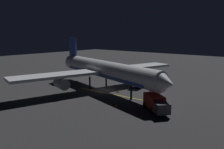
{
  "coord_description": "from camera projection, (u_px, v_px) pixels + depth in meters",
  "views": [
    {
      "loc": [
        35.47,
        31.96,
        11.65
      ],
      "look_at": [
        0.0,
        2.0,
        3.5
      ],
      "focal_mm": 37.76,
      "sensor_mm": 36.0,
      "label": 1
    }
  ],
  "objects": [
    {
      "name": "ground_plane",
      "position": [
        105.0,
        90.0,
        49.04
      ],
      "size": [
        180.0,
        180.0,
        0.2
      ],
      "primitive_type": "cube",
      "color": "#2D2D2F"
    },
    {
      "name": "catering_truck",
      "position": [
        138.0,
        81.0,
        51.98
      ],
      "size": [
        6.14,
        4.34,
        2.35
      ],
      "color": "silver",
      "rests_on": "ground_plane"
    },
    {
      "name": "traffic_cone_near_right",
      "position": [
        143.0,
        85.0,
        52.2
      ],
      "size": [
        0.5,
        0.5,
        0.55
      ],
      "color": "#EA590F",
      "rests_on": "ground_plane"
    },
    {
      "name": "apron_guide_stripe",
      "position": [
        115.0,
        95.0,
        45.3
      ],
      "size": [
        1.13,
        18.14,
        0.01
      ],
      "primitive_type": "cube",
      "rotation": [
        0.0,
        0.0,
        0.05
      ],
      "color": "gold",
      "rests_on": "ground_plane"
    },
    {
      "name": "traffic_cone_under_wing",
      "position": [
        118.0,
        91.0,
        46.94
      ],
      "size": [
        0.5,
        0.5,
        0.55
      ],
      "color": "#EA590F",
      "rests_on": "ground_plane"
    },
    {
      "name": "traffic_cone_near_left",
      "position": [
        116.0,
        106.0,
        37.59
      ],
      "size": [
        0.5,
        0.5,
        0.55
      ],
      "color": "#EA590F",
      "rests_on": "ground_plane"
    },
    {
      "name": "baggage_truck",
      "position": [
        156.0,
        103.0,
        35.45
      ],
      "size": [
        5.23,
        5.88,
        2.39
      ],
      "color": "maroon",
      "rests_on": "ground_plane"
    },
    {
      "name": "airliner",
      "position": [
        103.0,
        70.0,
        48.8
      ],
      "size": [
        37.0,
        37.17,
        10.54
      ],
      "color": "white",
      "rests_on": "ground_plane"
    },
    {
      "name": "ground_crew_worker",
      "position": [
        150.0,
        89.0,
        45.92
      ],
      "size": [
        0.4,
        0.4,
        1.74
      ],
      "color": "black",
      "rests_on": "ground_plane"
    }
  ]
}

